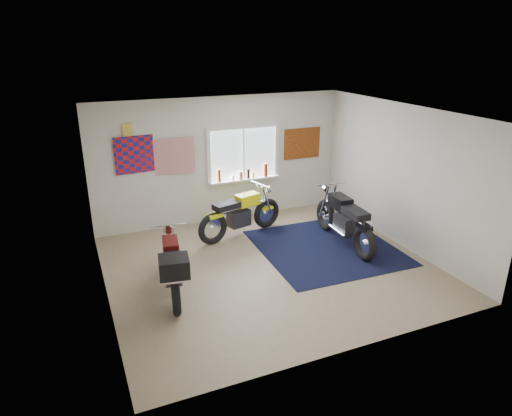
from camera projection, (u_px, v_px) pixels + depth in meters
name	position (u px, v px, depth m)	size (l,w,h in m)	color
ground	(269.00, 267.00, 8.10)	(5.50, 5.50, 0.00)	#9E896B
room_shell	(270.00, 178.00, 7.52)	(5.50, 5.50, 5.50)	white
navy_rug	(326.00, 247.00, 8.83)	(2.50, 2.60, 0.01)	black
window_assembly	(243.00, 157.00, 9.92)	(1.66, 0.17, 1.26)	white
oil_bottles	(247.00, 173.00, 10.01)	(1.17, 0.09, 0.30)	#944615
flag_display	(127.00, 130.00, 8.78)	(1.60, 0.10, 1.17)	red
triumph_poster	(302.00, 143.00, 10.40)	(0.90, 0.03, 0.70)	#A54C14
yellow_triumph	(240.00, 215.00, 9.24)	(1.97, 0.75, 1.01)	black
black_chrome_bike	(344.00, 221.00, 8.84)	(0.65, 2.14, 1.10)	black
maroon_tourer	(173.00, 267.00, 7.01)	(0.73, 1.91, 0.97)	black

